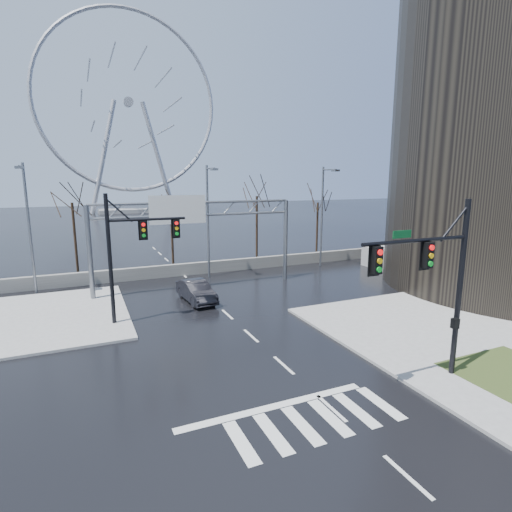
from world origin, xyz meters
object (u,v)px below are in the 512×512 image
sign_gantry (192,226)px  car (196,291)px  ferris_wheel (129,110)px  signal_mast_near (439,275)px  signal_mast_far (129,246)px

sign_gantry → car: 5.55m
car → sign_gantry: bearing=72.4°
ferris_wheel → car: (-6.08, -83.33, -25.36)m
sign_gantry → car: size_ratio=3.51×
sign_gantry → ferris_wheel: bearing=86.2°
ferris_wheel → car: bearing=-94.2°
signal_mast_near → ferris_wheel: bearing=90.1°
signal_mast_near → signal_mast_far: (-11.01, 13.00, -0.04)m
car → ferris_wheel: bearing=80.3°
signal_mast_far → sign_gantry: 8.14m
ferris_wheel → car: size_ratio=10.91×
sign_gantry → ferris_wheel: (5.38, 80.04, 20.95)m
signal_mast_near → sign_gantry: signal_mast_near is taller
signal_mast_near → signal_mast_far: size_ratio=1.00×
signal_mast_far → car: size_ratio=1.71×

